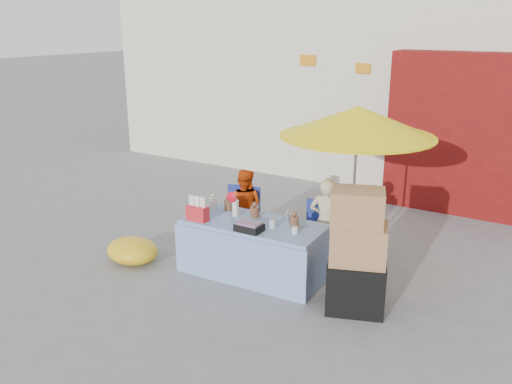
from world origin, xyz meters
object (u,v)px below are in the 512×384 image
Objects in this scene: chair_right at (320,249)px; chair_left at (239,230)px; market_table at (253,247)px; box_stack at (357,256)px; vendor_orange at (244,207)px; vendor_beige at (326,222)px; umbrella at (358,122)px.

chair_left is at bearing 167.91° from chair_right.
box_stack is (1.42, -0.16, 0.28)m from market_table.
chair_right is (1.25, 0.00, 0.00)m from chair_left.
chair_right is 0.76× the size of vendor_orange.
chair_left is 1.30m from vendor_beige.
umbrella reaches higher than chair_right.
vendor_beige is at bearing -153.43° from umbrella.
vendor_orange reaches higher than market_table.
market_table is 1.56× the size of vendor_beige.
box_stack is (2.03, -0.76, 0.38)m from chair_left.
chair_right is at bearing 161.75° from vendor_orange.
chair_left is 0.61× the size of box_stack.
vendor_beige is at bearing 167.91° from vendor_orange.
vendor_orange is 2.05m from umbrella.
chair_left is at bearing -5.97° from vendor_beige.
box_stack is at bearing -9.13° from market_table.
market_table is at bearing 36.67° from vendor_beige.
umbrella is (1.55, 0.15, 1.33)m from vendor_orange.
vendor_orange is 0.80× the size of box_stack.
umbrella is (0.94, 0.88, 1.54)m from market_table.
umbrella reaches higher than vendor_beige.
umbrella is 1.70m from box_stack.
vendor_beige reaches higher than vendor_orange.
chair_left is 2.27m from umbrella.
umbrella is at bearing 114.68° from box_stack.
box_stack is at bearing -32.54° from chair_left.
vendor_beige is 1.35m from umbrella.
market_table is at bearing 173.62° from box_stack.
market_table is 2.16× the size of chair_left.
chair_right is 0.61× the size of box_stack.
umbrella reaches higher than chair_left.
chair_left is 2.20m from box_stack.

